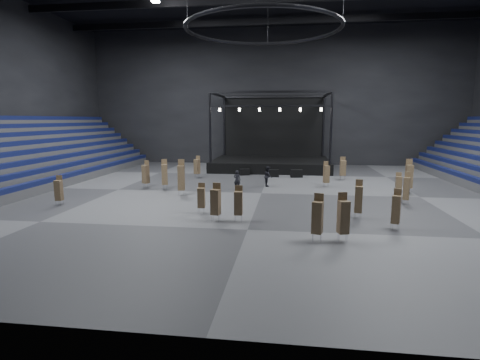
# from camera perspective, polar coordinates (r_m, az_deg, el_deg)

# --- Properties ---
(floor) EXTENTS (50.00, 50.00, 0.00)m
(floor) POSITION_cam_1_polar(r_m,az_deg,el_deg) (31.08, 3.30, -2.02)
(floor) COLOR #4F4F51
(floor) RESTS_ON ground
(wall_back) EXTENTS (50.00, 0.20, 18.00)m
(wall_back) POSITION_cam_1_polar(r_m,az_deg,el_deg) (51.54, 5.16, 12.46)
(wall_back) COLOR black
(wall_back) RESTS_ON ground
(bleachers_left) EXTENTS (7.20, 40.00, 6.40)m
(bleachers_left) POSITION_cam_1_polar(r_m,az_deg,el_deg) (39.68, -31.88, 1.57)
(bleachers_left) COLOR #454547
(bleachers_left) RESTS_ON floor
(stage) EXTENTS (14.00, 10.00, 9.20)m
(stage) POSITION_cam_1_polar(r_m,az_deg,el_deg) (46.92, 4.78, 3.56)
(stage) COLOR black
(stage) RESTS_ON floor
(truss_ring) EXTENTS (12.30, 12.30, 5.15)m
(truss_ring) POSITION_cam_1_polar(r_m,az_deg,el_deg) (31.27, 3.54, 22.05)
(truss_ring) COLOR black
(truss_ring) RESTS_ON ceiling
(flight_case_left) EXTENTS (1.17, 0.88, 0.70)m
(flight_case_left) POSITION_cam_1_polar(r_m,az_deg,el_deg) (41.05, 0.69, 1.23)
(flight_case_left) COLOR black
(flight_case_left) RESTS_ON floor
(flight_case_mid) EXTENTS (1.24, 0.72, 0.78)m
(flight_case_mid) POSITION_cam_1_polar(r_m,az_deg,el_deg) (39.91, 5.09, 1.03)
(flight_case_mid) COLOR black
(flight_case_mid) RESTS_ON floor
(flight_case_right) EXTENTS (1.32, 0.80, 0.83)m
(flight_case_right) POSITION_cam_1_polar(r_m,az_deg,el_deg) (39.89, 8.61, 0.99)
(flight_case_right) COLOR black
(flight_case_right) RESTS_ON floor
(chair_stack_0) EXTENTS (0.50, 0.50, 2.41)m
(chair_stack_0) POSITION_cam_1_polar(r_m,az_deg,el_deg) (24.12, 17.61, -2.73)
(chair_stack_0) COLOR silver
(chair_stack_0) RESTS_ON floor
(chair_stack_1) EXTENTS (0.57, 0.57, 2.34)m
(chair_stack_1) POSITION_cam_1_polar(r_m,az_deg,el_deg) (39.10, 15.41, 1.83)
(chair_stack_1) COLOR silver
(chair_stack_1) RESTS_ON floor
(chair_stack_2) EXTENTS (0.54, 0.54, 2.83)m
(chair_stack_2) POSITION_cam_1_polar(r_m,az_deg,el_deg) (33.90, 24.36, 0.60)
(chair_stack_2) COLOR silver
(chair_stack_2) RESTS_ON floor
(chair_stack_3) EXTENTS (0.49, 0.49, 1.99)m
(chair_stack_3) POSITION_cam_1_polar(r_m,az_deg,el_deg) (24.39, -5.91, -2.63)
(chair_stack_3) COLOR silver
(chair_stack_3) RESTS_ON floor
(chair_stack_4) EXTENTS (0.59, 0.59, 2.32)m
(chair_stack_4) POSITION_cam_1_polar(r_m,az_deg,el_deg) (22.34, -3.72, -3.26)
(chair_stack_4) COLOR silver
(chair_stack_4) RESTS_ON floor
(chair_stack_5) EXTENTS (0.49, 0.49, 2.16)m
(chair_stack_5) POSITION_cam_1_polar(r_m,az_deg,el_deg) (22.37, -0.24, -3.44)
(chair_stack_5) COLOR silver
(chair_stack_5) RESTS_ON floor
(chair_stack_6) EXTENTS (0.58, 0.58, 2.33)m
(chair_stack_6) POSITION_cam_1_polar(r_m,az_deg,el_deg) (34.68, 13.03, 0.95)
(chair_stack_6) COLOR silver
(chair_stack_6) RESTS_ON floor
(chair_stack_7) EXTENTS (0.56, 0.56, 2.28)m
(chair_stack_7) POSITION_cam_1_polar(r_m,az_deg,el_deg) (22.42, 22.70, -4.07)
(chair_stack_7) COLOR silver
(chair_stack_7) RESTS_ON floor
(chair_stack_8) EXTENTS (0.48, 0.48, 2.16)m
(chair_stack_8) POSITION_cam_1_polar(r_m,az_deg,el_deg) (29.40, -25.90, -1.35)
(chair_stack_8) COLOR silver
(chair_stack_8) RESTS_ON floor
(chair_stack_9) EXTENTS (0.54, 0.54, 2.37)m
(chair_stack_9) POSITION_cam_1_polar(r_m,az_deg,el_deg) (29.29, 24.03, -1.12)
(chair_stack_9) COLOR silver
(chair_stack_9) RESTS_ON floor
(chair_stack_10) EXTENTS (0.67, 0.67, 2.32)m
(chair_stack_10) POSITION_cam_1_polar(r_m,az_deg,el_deg) (39.27, -6.57, 2.10)
(chair_stack_10) COLOR silver
(chair_stack_10) RESTS_ON floor
(chair_stack_11) EXTENTS (0.61, 0.61, 2.91)m
(chair_stack_11) POSITION_cam_1_polar(r_m,az_deg,el_deg) (30.26, -8.94, 0.42)
(chair_stack_11) COLOR silver
(chair_stack_11) RESTS_ON floor
(chair_stack_12) EXTENTS (0.64, 0.64, 2.62)m
(chair_stack_12) POSITION_cam_1_polar(r_m,az_deg,el_deg) (33.27, -11.42, 0.92)
(chair_stack_12) COLOR silver
(chair_stack_12) RESTS_ON floor
(chair_stack_13) EXTENTS (0.63, 0.63, 2.45)m
(chair_stack_13) POSITION_cam_1_polar(r_m,az_deg,el_deg) (34.35, -14.17, 0.94)
(chair_stack_13) COLOR silver
(chair_stack_13) RESTS_ON floor
(chair_stack_14) EXTENTS (0.45, 0.45, 1.99)m
(chair_stack_14) POSITION_cam_1_polar(r_m,az_deg,el_deg) (31.58, 23.01, -0.63)
(chair_stack_14) COLOR silver
(chair_stack_14) RESTS_ON floor
(chair_stack_15) EXTENTS (0.61, 0.61, 2.47)m
(chair_stack_15) POSITION_cam_1_polar(r_m,az_deg,el_deg) (19.40, 15.47, -5.34)
(chair_stack_15) COLOR silver
(chair_stack_15) RESTS_ON floor
(chair_stack_16) EXTENTS (0.62, 0.62, 2.43)m
(chair_stack_16) POSITION_cam_1_polar(r_m,az_deg,el_deg) (19.09, 11.73, -5.49)
(chair_stack_16) COLOR silver
(chair_stack_16) RESTS_ON floor
(man_center) EXTENTS (0.66, 0.47, 1.69)m
(man_center) POSITION_cam_1_polar(r_m,az_deg,el_deg) (32.60, -0.45, 0.03)
(man_center) COLOR black
(man_center) RESTS_ON floor
(crew_member) EXTENTS (0.80, 0.97, 1.84)m
(crew_member) POSITION_cam_1_polar(r_m,az_deg,el_deg) (34.19, 4.29, 0.56)
(crew_member) COLOR black
(crew_member) RESTS_ON floor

